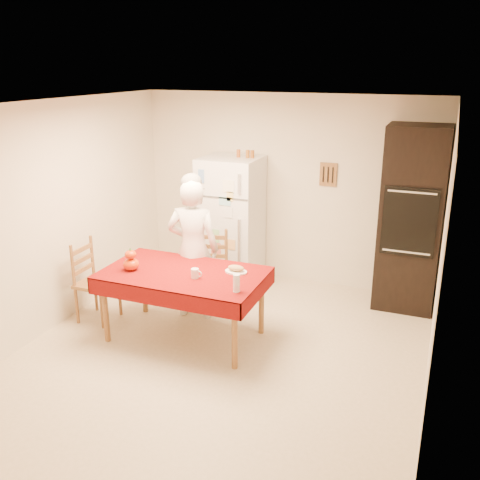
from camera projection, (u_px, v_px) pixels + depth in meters
The scene contains 17 objects.
floor at pixel (220, 354), 5.51m from camera, with size 4.50×4.50×0.00m, color tan.
room_shell at pixel (218, 201), 5.00m from camera, with size 4.02×4.52×2.51m.
refrigerator at pixel (231, 221), 7.13m from camera, with size 0.75×0.74×1.70m.
oven_cabinet at pixel (411, 219), 6.29m from camera, with size 0.70×0.62×2.20m.
dining_table at pixel (184, 278), 5.64m from camera, with size 1.70×1.00×0.76m.
chair_far at pixel (211, 266), 6.49m from camera, with size 0.51×0.49×0.95m.
chair_left at pixel (92, 278), 6.13m from camera, with size 0.40×0.42×0.95m.
seated_woman at pixel (193, 249), 6.12m from camera, with size 0.60×0.39×1.65m, color white.
coffee_mug at pixel (195, 273), 5.45m from camera, with size 0.08×0.08×0.10m, color white.
pumpkin_lower at pixel (131, 264), 5.66m from camera, with size 0.17×0.17×0.13m, color #CD4804.
pumpkin_upper at pixel (130, 255), 5.62m from camera, with size 0.12×0.12×0.09m, color #D63905.
wine_glass at pixel (236, 283), 5.12m from camera, with size 0.07×0.07×0.18m, color white.
bread_plate at pixel (236, 272), 5.61m from camera, with size 0.24×0.24×0.02m, color white.
bread_loaf at pixel (236, 268), 5.59m from camera, with size 0.18×0.10×0.06m, color tan.
spice_jar_left at pixel (238, 153), 6.86m from camera, with size 0.05×0.05×0.10m, color #994B1B.
spice_jar_mid at pixel (248, 154), 6.81m from camera, with size 0.05×0.05×0.10m, color #8F531A.
spice_jar_right at pixel (252, 154), 6.79m from camera, with size 0.05×0.05×0.10m, color brown.
Camera 1 is at (1.98, -4.44, 2.85)m, focal length 40.00 mm.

